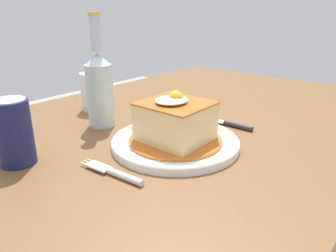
{
  "coord_description": "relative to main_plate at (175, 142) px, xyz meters",
  "views": [
    {
      "loc": [
        -0.56,
        -0.48,
        1.02
      ],
      "look_at": [
        -0.07,
        -0.07,
        0.78
      ],
      "focal_mm": 34.33,
      "sensor_mm": 36.0,
      "label": 1
    }
  ],
  "objects": [
    {
      "name": "beer_bottle_clear",
      "position": [
        -0.02,
        0.22,
        0.09
      ],
      "size": [
        0.06,
        0.06,
        0.27
      ],
      "color": "#ADC6CC",
      "rests_on": "dining_table"
    },
    {
      "name": "soda_can",
      "position": [
        -0.25,
        0.18,
        0.05
      ],
      "size": [
        0.07,
        0.07,
        0.12
      ],
      "color": "#191E51",
      "rests_on": "dining_table"
    },
    {
      "name": "dining_table",
      "position": [
        0.07,
        0.09,
        -0.11
      ],
      "size": [
        1.5,
        0.86,
        0.74
      ],
      "color": "brown",
      "rests_on": "ground_plane"
    },
    {
      "name": "main_plate",
      "position": [
        0.0,
        0.0,
        0.0
      ],
      "size": [
        0.27,
        0.27,
        0.02
      ],
      "color": "white",
      "rests_on": "dining_table"
    },
    {
      "name": "sandwich_meal",
      "position": [
        -0.0,
        0.0,
        0.04
      ],
      "size": [
        0.2,
        0.2,
        0.11
      ],
      "color": "#B75B1E",
      "rests_on": "main_plate"
    },
    {
      "name": "drinking_glass",
      "position": [
        0.05,
        0.34,
        0.04
      ],
      "size": [
        0.07,
        0.07,
        0.1
      ],
      "color": "#3F2314",
      "rests_on": "dining_table"
    },
    {
      "name": "knife",
      "position": [
        0.18,
        -0.03,
        -0.0
      ],
      "size": [
        0.02,
        0.17,
        0.01
      ],
      "color": "#262628",
      "rests_on": "dining_table"
    },
    {
      "name": "fork",
      "position": [
        -0.17,
        -0.0,
        -0.0
      ],
      "size": [
        0.03,
        0.14,
        0.01
      ],
      "color": "silver",
      "rests_on": "dining_table"
    }
  ]
}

